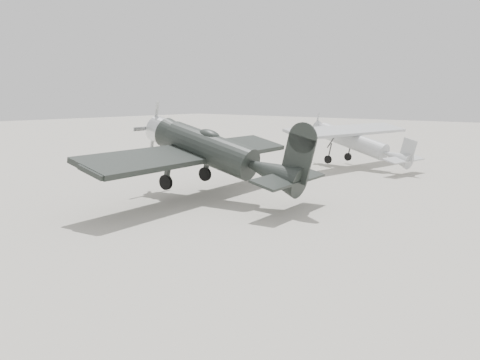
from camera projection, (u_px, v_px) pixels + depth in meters
name	position (u px, v px, depth m)	size (l,w,h in m)	color
ground	(209.00, 220.00, 17.81)	(160.00, 160.00, 0.00)	gray
lowwing_monoplane	(218.00, 153.00, 21.09)	(8.96, 12.52, 4.04)	black
highwing_monoplane	(356.00, 138.00, 30.70)	(7.82, 10.96, 3.09)	#AFB2B5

